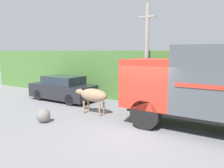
% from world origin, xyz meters
% --- Properties ---
extents(ground_plane, '(60.00, 60.00, 0.00)m').
position_xyz_m(ground_plane, '(0.00, 0.00, 0.00)').
color(ground_plane, gray).
extents(hillside_embankment, '(32.00, 5.23, 3.11)m').
position_xyz_m(hillside_embankment, '(0.00, 6.76, 1.56)').
color(hillside_embankment, '#4C7A38').
rests_on(hillside_embankment, ground_plane).
extents(cargo_truck, '(6.91, 2.44, 3.29)m').
position_xyz_m(cargo_truck, '(2.52, 1.31, 1.85)').
color(cargo_truck, '#2D2D2D').
rests_on(cargo_truck, ground_plane).
extents(brown_cow, '(1.89, 0.64, 1.27)m').
position_xyz_m(brown_cow, '(-2.96, 0.91, 0.94)').
color(brown_cow, '#9E7F60').
rests_on(brown_cow, ground_plane).
extents(parked_suv, '(4.30, 1.74, 1.56)m').
position_xyz_m(parked_suv, '(-6.39, 2.33, 0.76)').
color(parked_suv, '#232328').
rests_on(parked_suv, ground_plane).
extents(pedestrian_on_hill, '(0.38, 0.38, 1.71)m').
position_xyz_m(pedestrian_on_hill, '(-2.82, 3.85, 0.96)').
color(pedestrian_on_hill, '#38332D').
rests_on(pedestrian_on_hill, ground_plane).
extents(utility_pole, '(0.90, 0.22, 5.57)m').
position_xyz_m(utility_pole, '(-1.39, 3.76, 2.90)').
color(utility_pole, '#9E998E').
rests_on(utility_pole, ground_plane).
extents(roadside_rock, '(0.59, 0.59, 0.59)m').
position_xyz_m(roadside_rock, '(-4.00, -1.27, 0.30)').
color(roadside_rock, gray).
rests_on(roadside_rock, ground_plane).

